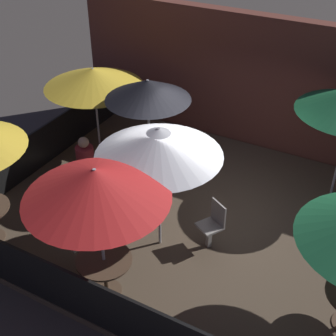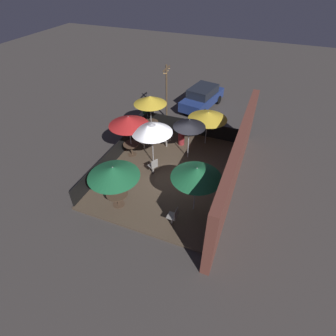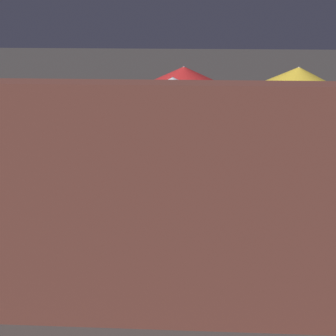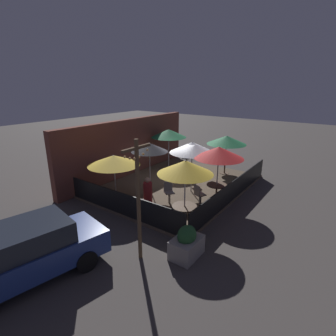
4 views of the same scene
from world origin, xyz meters
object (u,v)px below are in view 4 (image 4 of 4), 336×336
Objects in this scene: patio_umbrella_4 at (114,160)px; patio_chair_1 at (169,191)px; light_post at (138,195)px; patio_chair_0 at (199,194)px; patio_umbrella_5 at (149,147)px; patio_umbrella_0 at (219,152)px; dining_table_1 at (225,164)px; patio_chair_3 at (186,158)px; patron_0 at (148,192)px; patio_umbrella_1 at (227,140)px; patio_chair_2 at (193,175)px; parked_car_0 at (25,252)px; patio_umbrella_6 at (192,147)px; dining_table_2 at (184,210)px; dining_table_0 at (217,188)px; patio_umbrella_2 at (185,167)px; patio_umbrella_3 at (169,133)px; planter_box at (187,243)px.

patio_chair_1 is at bearing -58.34° from patio_umbrella_4.
patio_chair_0 is at bearing 3.68° from light_post.
patio_umbrella_0 is at bearing -72.54° from patio_umbrella_5.
patio_chair_3 reaches higher than dining_table_1.
patio_chair_1 is 0.93m from patron_0.
patio_umbrella_0 reaches higher than patio_umbrella_1.
patio_chair_2 is 8.61m from parked_car_0.
patio_umbrella_6 is 2.66× the size of dining_table_2.
dining_table_0 is 0.91× the size of dining_table_1.
patio_umbrella_2 is 7.05m from patio_umbrella_3.
patio_chair_3 is 9.41m from planter_box.
patio_umbrella_4 is 4.73m from dining_table_0.
patio_umbrella_4 is at bearing 159.73° from patio_umbrella_1.
patio_umbrella_6 reaches higher than dining_table_1.
patio_umbrella_5 reaches higher than patio_umbrella_4.
patio_umbrella_3 is 8.93m from light_post.
patio_umbrella_6 is at bearing -128.40° from patio_umbrella_3.
light_post is (-8.86, -3.89, 1.49)m from patio_chair_3.
parked_car_0 is (-6.64, 1.62, 0.23)m from patio_chair_0.
patio_umbrella_2 is 1.03× the size of patio_umbrella_3.
parked_car_0 reaches higher than patio_chair_0.
planter_box is (-3.18, -4.07, -1.88)m from patio_umbrella_5.
patio_chair_0 is at bearing 11.94° from patio_umbrella_2.
patio_umbrella_5 is 3.18m from patio_chair_0.
patron_0 is 5.45m from parked_car_0.
patio_umbrella_6 is 3.61m from dining_table_2.
patio_chair_1 is at bearing -108.77° from patio_umbrella_5.
patio_umbrella_0 is 2.76m from patio_chair_1.
patio_chair_1 is 5.82m from patio_chair_3.
patio_umbrella_5 is 2.92m from patio_chair_2.
dining_table_1 is 1.04× the size of patio_chair_1.
patio_umbrella_2 is 3.51m from patio_umbrella_5.
patio_umbrella_1 is at bearing 10.91° from patio_umbrella_2.
patio_umbrella_6 is 2.19m from dining_table_0.
patio_chair_3 is (1.12, -0.56, -1.69)m from patio_umbrella_3.
patio_umbrella_1 is at bearing 133.92° from patron_0.
patio_umbrella_3 is at bearing 59.62° from patio_umbrella_0.
dining_table_0 is at bearing 96.47° from patron_0.
dining_table_0 is (-3.71, -1.25, -1.41)m from patio_umbrella_1.
patio_chair_1 reaches higher than patio_chair_2.
patron_0 is at bearing -144.95° from patio_umbrella_5.
dining_table_1 is 0.27× the size of light_post.
patio_umbrella_6 is 2.29m from patio_chair_0.
parked_car_0 is (-4.81, -1.61, -1.18)m from patio_umbrella_4.
patio_chair_2 is (3.80, -1.77, -1.39)m from patio_umbrella_4.
light_post reaches higher than patio_umbrella_2.
patio_umbrella_2 is at bearing -139.64° from patio_umbrella_3.
patio_umbrella_4 is 2.48× the size of patio_chair_3.
patio_umbrella_1 is 5.03m from patio_umbrella_5.
patio_umbrella_0 reaches higher than patron_0.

